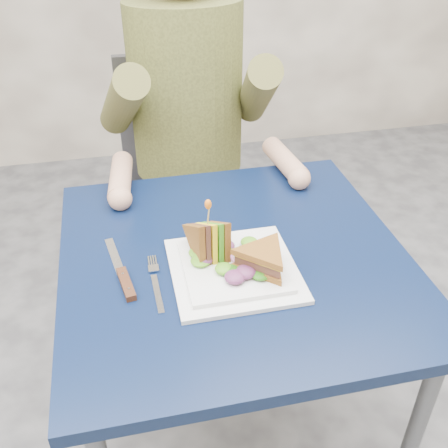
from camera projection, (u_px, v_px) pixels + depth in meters
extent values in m
plane|color=#505053|center=(232.00, 448.00, 1.56)|extent=(4.00, 4.00, 0.00)
cube|color=black|center=(235.00, 260.00, 1.15)|extent=(0.75, 0.75, 0.03)
cylinder|color=#595B5E|center=(104.00, 305.00, 1.56)|extent=(0.04, 0.04, 0.70)
cylinder|color=#595B5E|center=(307.00, 275.00, 1.68)|extent=(0.04, 0.04, 0.70)
cube|color=#47474C|center=(191.00, 205.00, 1.83)|extent=(0.42, 0.40, 0.04)
cube|color=#47474C|center=(180.00, 118.00, 1.83)|extent=(0.42, 0.03, 0.46)
cylinder|color=#47474C|center=(149.00, 295.00, 1.80)|extent=(0.02, 0.02, 0.43)
cylinder|color=#47474C|center=(251.00, 280.00, 1.86)|extent=(0.02, 0.02, 0.43)
cylinder|color=#47474C|center=(141.00, 238.00, 2.07)|extent=(0.02, 0.02, 0.43)
cylinder|color=#47474C|center=(229.00, 227.00, 2.13)|extent=(0.02, 0.02, 0.43)
cylinder|color=#4C5024|center=(187.00, 91.00, 1.58)|extent=(0.34, 0.34, 0.52)
cylinder|color=brown|center=(122.00, 103.00, 1.46)|extent=(0.15, 0.39, 0.31)
cylinder|color=tan|center=(121.00, 178.00, 1.37)|extent=(0.08, 0.20, 0.06)
sphere|color=tan|center=(120.00, 199.00, 1.29)|extent=(0.06, 0.06, 0.06)
cylinder|color=brown|center=(257.00, 92.00, 1.53)|extent=(0.15, 0.39, 0.31)
cylinder|color=tan|center=(285.00, 161.00, 1.45)|extent=(0.08, 0.20, 0.06)
sphere|color=tan|center=(299.00, 179.00, 1.37)|extent=(0.06, 0.06, 0.06)
cube|color=white|center=(234.00, 270.00, 1.09)|extent=(0.26, 0.26, 0.01)
cube|color=white|center=(234.00, 266.00, 1.09)|extent=(0.21, 0.21, 0.01)
cube|color=silver|center=(157.00, 294.00, 1.04)|extent=(0.02, 0.12, 0.00)
cube|color=silver|center=(154.00, 268.00, 1.10)|extent=(0.02, 0.02, 0.00)
cube|color=silver|center=(149.00, 261.00, 1.12)|extent=(0.00, 0.03, 0.00)
cube|color=silver|center=(151.00, 261.00, 1.12)|extent=(0.00, 0.03, 0.00)
cube|color=silver|center=(153.00, 260.00, 1.12)|extent=(0.00, 0.03, 0.00)
cube|color=silver|center=(156.00, 260.00, 1.12)|extent=(0.00, 0.03, 0.00)
cube|color=silver|center=(115.00, 256.00, 1.14)|extent=(0.04, 0.14, 0.00)
cube|color=black|center=(126.00, 284.00, 1.05)|extent=(0.04, 0.10, 0.01)
cylinder|color=silver|center=(123.00, 274.00, 1.07)|extent=(0.01, 0.01, 0.00)
cylinder|color=silver|center=(129.00, 289.00, 1.03)|extent=(0.01, 0.01, 0.00)
cylinder|color=tan|center=(208.00, 216.00, 1.06)|extent=(0.01, 0.01, 0.06)
ellipsoid|color=orange|center=(208.00, 204.00, 1.04)|extent=(0.01, 0.01, 0.02)
torus|color=#9E4C7A|center=(240.00, 256.00, 1.08)|extent=(0.04, 0.04, 0.02)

